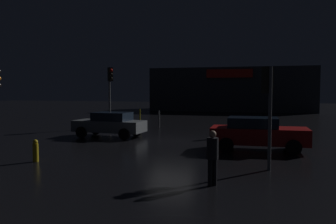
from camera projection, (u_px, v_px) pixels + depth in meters
The scene contains 11 objects.
ground_plane at pixel (171, 141), 19.31m from camera, with size 120.00×120.00×0.00m, color black.
store_building at pixel (233, 90), 48.18m from camera, with size 21.06×8.88×5.67m.
traffic_signal_opposite at pixel (268, 93), 12.27m from camera, with size 0.41×0.43×3.61m.
traffic_signal_cross_left at pixel (110, 85), 25.66m from camera, with size 0.43×0.41×4.43m.
traffic_signal_cross_right at pixel (269, 92), 22.61m from camera, with size 0.42×0.42×3.82m.
car_near at pixel (110, 124), 20.96m from camera, with size 4.28×2.06×1.47m.
car_far at pixel (258, 133), 16.27m from camera, with size 4.41×2.12×1.54m.
pedestrian at pixel (212, 154), 10.26m from camera, with size 0.48×0.48×1.63m.
fire_hydrant at pixel (36, 151), 13.72m from camera, with size 0.22×0.22×0.88m.
bollard_kerb_a at pixel (140, 117), 27.95m from camera, with size 0.10×0.10×1.27m, color gold.
bollard_kerb_b at pixel (159, 119), 26.18m from camera, with size 0.13×0.13×1.25m, color #595B60.
Camera 1 is at (5.08, -18.48, 2.80)m, focal length 37.73 mm.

